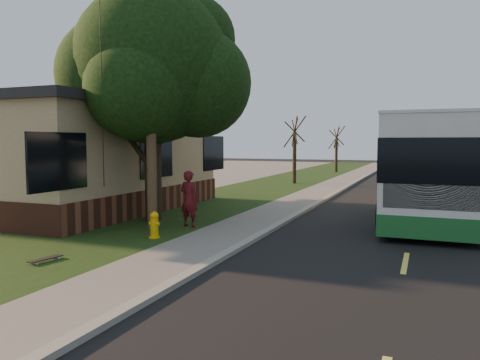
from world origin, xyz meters
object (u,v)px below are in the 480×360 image
Objects in this scene: traffic_signal at (383,137)px; skateboard_main at (45,259)px; bare_tree_near at (295,151)px; bare_tree_far at (336,150)px; distant_car at (405,169)px; skateboarder at (189,199)px; transit_bus at (431,163)px; fire_hydrant at (154,225)px; leafy_tree at (155,69)px; dumpster at (93,186)px; utility_pole at (150,78)px.

traffic_signal is 6.59× the size of skateboard_main.
bare_tree_near is 12.01m from bare_tree_far.
distant_car is at bearing -42.47° from bare_tree_far.
distant_car is at bearing 76.96° from skateboard_main.
skateboard_main is at bearing 87.48° from skateboarder.
transit_bus is (4.04, -25.55, -1.26)m from traffic_signal.
fire_hydrant is at bearing 74.51° from skateboard_main.
skateboard_main is at bearing -90.81° from bare_tree_far.
leafy_tree is at bearing 120.67° from fire_hydrant.
skateboarder reaches higher than dumpster.
transit_bus is 14.32m from dumpster.
utility_pole reaches higher than fire_hydrant.
utility_pole is at bearing 125.38° from fire_hydrant.
bare_tree_far is 0.31× the size of transit_bus.
utility_pole is 5.13× the size of skateboarder.
leafy_tree is at bearing -98.47° from traffic_signal.
leafy_tree is 7.70m from skateboard_main.
fire_hydrant is 0.13× the size of traffic_signal.
leafy_tree is (-0.87, 1.66, 0.54)m from utility_pole.
traffic_signal is 3.11× the size of skateboarder.
skateboarder is at bearing -25.00° from leafy_tree.
utility_pole is 24.68m from distant_car.
bare_tree_far is at bearing 109.28° from transit_bus.
utility_pole is 33.26m from traffic_signal.
utility_pole is 3.86m from skateboarder.
leafy_tree is at bearing 96.92° from skateboard_main.
bare_tree_far is 0.90× the size of distant_car.
bare_tree_near is at bearing 63.72° from dumpster.
traffic_signal is (3.50, 4.00, 1.16)m from bare_tree_far.
traffic_signal reaches higher than bare_tree_near.
skateboarder reaches higher than fire_hydrant.
utility_pole is 2.11× the size of bare_tree_near.
traffic_signal is at bearing 48.81° from bare_tree_far.
bare_tree_far is 4.83× the size of skateboard_main.
utility_pole is at bearing -62.40° from leafy_tree.
leafy_tree is at bearing -92.50° from bare_tree_near.
dumpster reaches higher than fire_hydrant.
bare_tree_far is 8.16m from distant_car.
bare_tree_near is (-0.19, 17.01, -2.48)m from utility_pole.
transit_bus is (7.54, -21.55, -0.10)m from bare_tree_far.
dumpster is (-7.00, 3.98, -0.18)m from skateboarder.
dumpster is 22.47m from distant_car.
bare_tree_near is at bearing 92.86° from fire_hydrant.
utility_pole reaches higher than leafy_tree.
bare_tree_far is at bearing 87.55° from leafy_tree.
utility_pole is at bearing 55.85° from skateboarder.
transit_bus is (7.14, 8.45, 1.47)m from fire_hydrant.
leafy_tree is at bearing 117.60° from utility_pole.
skateboarder is 2.12× the size of skateboard_main.
skateboard_main is at bearing -56.13° from dumpster.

